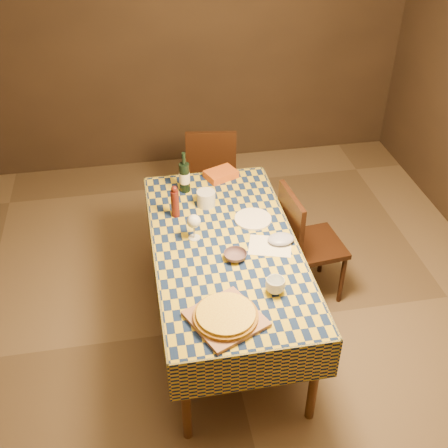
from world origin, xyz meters
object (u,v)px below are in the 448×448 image
at_px(bowl, 235,256).
at_px(white_plate, 253,219).
at_px(wine_bottle, 184,177).
at_px(dining_table, 225,254).
at_px(pizza, 226,315).
at_px(cutting_board, 226,319).
at_px(chair_far, 211,168).
at_px(chair_right, 303,239).

relative_size(bowl, white_plate, 0.57).
bearing_deg(bowl, white_plate, 62.53).
xyz_separation_m(bowl, wine_bottle, (-0.21, 0.84, 0.10)).
relative_size(dining_table, wine_bottle, 5.80).
distance_m(dining_table, pizza, 0.68).
xyz_separation_m(cutting_board, pizza, (0.00, 0.00, 0.03)).
height_order(cutting_board, chair_far, chair_far).
distance_m(dining_table, chair_right, 0.70).
height_order(dining_table, pizza, pizza).
xyz_separation_m(dining_table, pizza, (-0.12, -0.66, 0.12)).
distance_m(pizza, chair_right, 1.22).
xyz_separation_m(cutting_board, bowl, (0.15, 0.51, 0.01)).
distance_m(dining_table, bowl, 0.18).
relative_size(pizza, white_plate, 1.57).
relative_size(white_plate, chair_right, 0.27).
bearing_deg(chair_far, white_plate, -84.60).
height_order(cutting_board, pizza, pizza).
distance_m(pizza, bowl, 0.53).
relative_size(cutting_board, chair_far, 0.39).
bearing_deg(cutting_board, chair_far, 83.15).
distance_m(dining_table, cutting_board, 0.68).
distance_m(bowl, white_plate, 0.43).
xyz_separation_m(pizza, wine_bottle, (-0.06, 1.35, 0.08)).
distance_m(wine_bottle, chair_far, 0.84).
bearing_deg(bowl, cutting_board, -106.77).
bearing_deg(cutting_board, dining_table, 79.87).
relative_size(cutting_board, chair_right, 0.39).
height_order(dining_table, chair_far, chair_far).
height_order(pizza, chair_right, chair_right).
xyz_separation_m(cutting_board, white_plate, (0.35, 0.90, -0.00)).
distance_m(cutting_board, white_plate, 0.96).
bearing_deg(chair_right, white_plate, -175.76).
bearing_deg(wine_bottle, chair_far, 66.30).
height_order(wine_bottle, chair_right, wine_bottle).
bearing_deg(bowl, chair_far, 86.58).
xyz_separation_m(dining_table, cutting_board, (-0.12, -0.66, 0.09)).
relative_size(bowl, wine_bottle, 0.46).
bearing_deg(chair_far, bowl, -93.42).
height_order(wine_bottle, chair_far, wine_bottle).
distance_m(bowl, wine_bottle, 0.87).
bearing_deg(white_plate, pizza, -111.56).
distance_m(cutting_board, pizza, 0.03).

